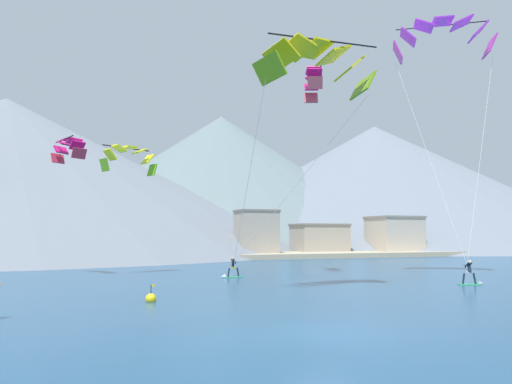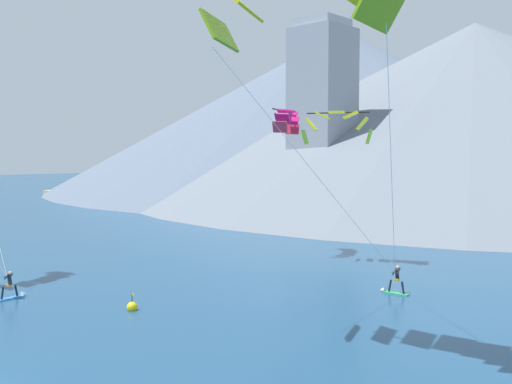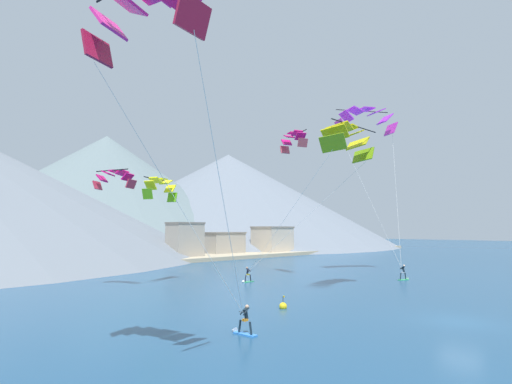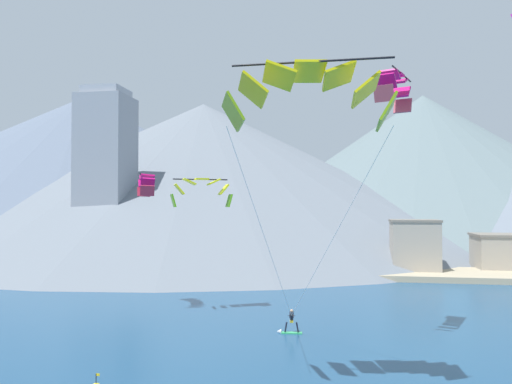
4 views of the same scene
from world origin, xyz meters
name	(u,v)px [view 4 (image 4 of 4)]	position (x,y,z in m)	size (l,w,h in m)	color
kitesurfer_near_trail	(288,326)	(3.16, 22.63, 0.47)	(1.76, 0.57, 1.69)	#33B266
parafoil_kite_near_trail	(309,90)	(5.33, 11.12, 14.17)	(8.13, 13.24, 14.10)	#6D9A13
parafoil_kite_distant_high_outer	(394,86)	(10.28, 21.87, 16.72)	(2.94, 5.12, 2.21)	#BA4955
parafoil_kite_distant_low_drift	(146,182)	(-9.47, 28.06, 10.76)	(2.98, 4.47, 1.88)	#BC2C43
parafoil_kite_distant_mid_solo	(202,189)	(-4.53, 27.78, 10.21)	(5.02, 3.22, 2.37)	#5CAF16
shoreline_strip	(287,271)	(0.00, 52.19, 0.35)	(180.00, 10.00, 0.70)	tan
shore_building_harbour_front	(145,250)	(-20.42, 54.67, 2.48)	(9.53, 6.86, 4.94)	#B7AD9E
shore_building_promenade_mid	(415,247)	(15.95, 53.23, 3.51)	(5.98, 4.63, 6.99)	#A89E8E
shore_building_quay_west	(30,244)	(-37.82, 54.13, 3.14)	(5.88, 7.11, 6.26)	silver
shore_building_old_town	(508,254)	(28.11, 57.14, 2.56)	(8.42, 6.28, 5.09)	#A89E8E
highrise_tower	(106,178)	(-26.95, 55.97, 12.74)	(7.00, 7.00, 25.89)	gray
mountain_peak_west_ridge	(423,168)	(26.66, 113.60, 17.72)	(104.18, 104.18, 35.44)	slate
mountain_peak_central_summit	(84,168)	(-55.44, 101.96, 17.82)	(129.52, 129.52, 35.64)	slate
mountain_peak_east_shoulder	(203,174)	(-24.20, 98.56, 16.01)	(127.45, 127.45, 32.01)	slate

